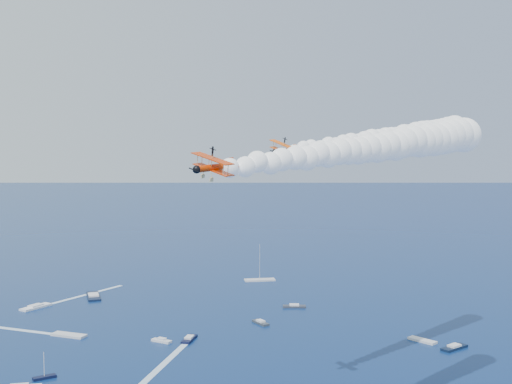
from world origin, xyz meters
TOP-DOWN VIEW (x-y plane):
  - biplane_lead at (17.63, 34.09)m, footprint 7.52×8.93m
  - biplane_trail at (-15.53, 8.49)m, footprint 8.15×9.44m
  - smoke_trail_lead at (51.60, 38.02)m, footprint 70.44×22.30m
  - smoke_trail_trail at (18.51, 11.70)m, footprint 70.30×19.56m
  - spectator_boats at (1.21, 125.45)m, footprint 213.96×156.96m
  - boat_wakes at (11.08, 133.11)m, footprint 68.44×112.13m

SIDE VIEW (x-z plane):
  - boat_wakes at x=11.08m, z-range 0.01..0.05m
  - spectator_boats at x=1.21m, z-range 0.00..0.70m
  - biplane_trail at x=-15.53m, z-range 52.62..59.42m
  - biplane_lead at x=17.63m, z-range 54.71..61.43m
  - smoke_trail_trail at x=18.51m, z-range 52.40..64.93m
  - smoke_trail_lead at x=51.60m, z-range 54.44..66.97m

